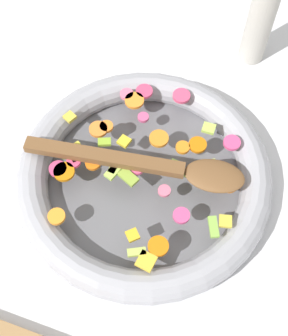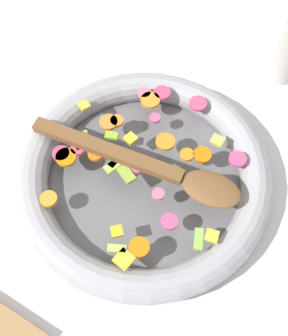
{
  "view_description": "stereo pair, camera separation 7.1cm",
  "coord_description": "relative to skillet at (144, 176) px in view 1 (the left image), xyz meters",
  "views": [
    {
      "loc": [
        -0.11,
        0.32,
        0.68
      ],
      "look_at": [
        0.0,
        0.0,
        0.05
      ],
      "focal_mm": 50.0,
      "sensor_mm": 36.0,
      "label": 1
    },
    {
      "loc": [
        -0.18,
        0.29,
        0.68
      ],
      "look_at": [
        0.0,
        0.0,
        0.05
      ],
      "focal_mm": 50.0,
      "sensor_mm": 36.0,
      "label": 2
    }
  ],
  "objects": [
    {
      "name": "pepper_mill",
      "position": [
        -0.1,
        -0.32,
        0.07
      ],
      "size": [
        0.05,
        0.05,
        0.2
      ],
      "color": "#B2ADA3",
      "rests_on": "ground_plane"
    },
    {
      "name": "ground_plane",
      "position": [
        0.0,
        0.0,
        -0.02
      ],
      "size": [
        4.0,
        4.0,
        0.0
      ],
      "primitive_type": "plane",
      "color": "silver"
    },
    {
      "name": "wooden_spoon",
      "position": [
        -0.02,
        -0.0,
        0.04
      ],
      "size": [
        0.34,
        0.09,
        0.01
      ],
      "color": "brown",
      "rests_on": "chopped_vegetables"
    },
    {
      "name": "chopped_vegetables",
      "position": [
        0.01,
        -0.01,
        0.03
      ],
      "size": [
        0.31,
        0.32,
        0.01
      ],
      "color": "orange",
      "rests_on": "skillet"
    },
    {
      "name": "skillet",
      "position": [
        0.0,
        0.0,
        0.0
      ],
      "size": [
        0.4,
        0.4,
        0.05
      ],
      "color": "slate",
      "rests_on": "ground_plane"
    }
  ]
}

